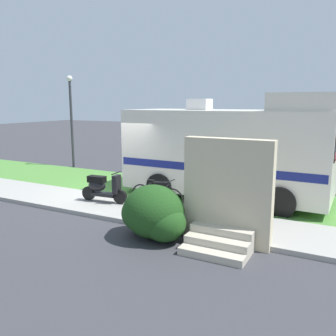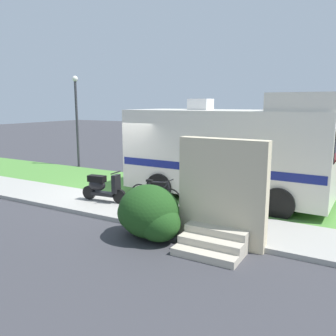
% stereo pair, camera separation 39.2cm
% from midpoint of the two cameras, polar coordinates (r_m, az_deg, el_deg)
% --- Properties ---
extents(ground_plane, '(80.00, 80.00, 0.00)m').
position_cam_midpoint_polar(ground_plane, '(12.28, -9.02, -4.57)').
color(ground_plane, '#38383D').
extents(sidewalk, '(24.00, 2.00, 0.12)m').
position_cam_midpoint_polar(sidewalk, '(11.36, -12.65, -5.62)').
color(sidewalk, '#9E9B93').
rests_on(sidewalk, ground).
extents(grass_strip, '(24.00, 3.40, 0.08)m').
position_cam_midpoint_polar(grass_strip, '(13.46, -5.21, -2.97)').
color(grass_strip, '#4C8438').
rests_on(grass_strip, ground).
extents(motorhome_rv, '(6.61, 2.86, 3.43)m').
position_cam_midpoint_polar(motorhome_rv, '(11.69, 8.93, 2.84)').
color(motorhome_rv, silver).
rests_on(motorhome_rv, ground).
extents(scooter, '(1.58, 0.50, 0.97)m').
position_cam_midpoint_polar(scooter, '(11.21, -11.52, -3.06)').
color(scooter, black).
rests_on(scooter, ground).
extents(bicycle, '(1.75, 0.52, 0.90)m').
position_cam_midpoint_polar(bicycle, '(10.23, -2.93, -4.59)').
color(bicycle, black).
rests_on(bicycle, ground).
extents(pickup_truck_near, '(5.11, 2.46, 1.88)m').
position_cam_midpoint_polar(pickup_truck_near, '(16.01, 18.90, 2.14)').
color(pickup_truck_near, maroon).
rests_on(pickup_truck_near, ground).
extents(porch_steps, '(2.00, 1.26, 2.40)m').
position_cam_midpoint_polar(porch_steps, '(7.94, 7.82, -5.68)').
color(porch_steps, '#BCB29E').
rests_on(porch_steps, ground).
extents(bush_by_porch, '(1.77, 1.33, 1.25)m').
position_cam_midpoint_polar(bush_by_porch, '(8.38, -3.77, -7.40)').
color(bush_by_porch, '#1E4719').
rests_on(bush_by_porch, ground).
extents(bottle_green, '(0.07, 0.07, 0.26)m').
position_cam_midpoint_polar(bottle_green, '(9.13, 4.30, -8.30)').
color(bottle_green, '#19722D').
rests_on(bottle_green, ground).
extents(bottle_spare, '(0.08, 0.08, 0.24)m').
position_cam_midpoint_polar(bottle_spare, '(9.35, 8.62, -7.98)').
color(bottle_spare, '#B2B2B7').
rests_on(bottle_spare, ground).
extents(street_lamp_post, '(0.28, 0.28, 4.43)m').
position_cam_midpoint_polar(street_lamp_post, '(18.02, -15.92, 8.53)').
color(street_lamp_post, '#333338').
rests_on(street_lamp_post, ground).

